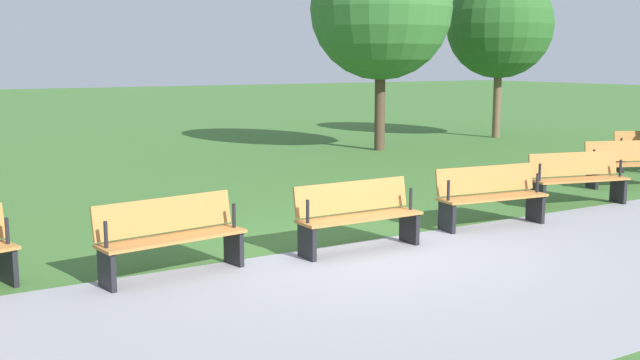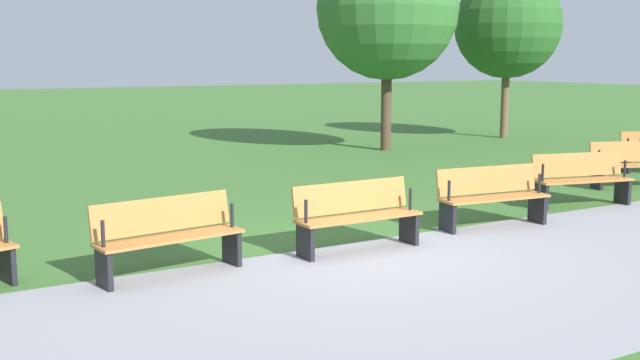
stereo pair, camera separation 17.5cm
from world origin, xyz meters
name	(u,v)px [view 2 (the right image)]	position (x,y,z in m)	size (l,w,h in m)	color
ground_plane	(359,251)	(0.00, 0.00, 0.00)	(120.00, 120.00, 0.00)	#3D6B2D
path_paving	(452,287)	(0.00, 1.85, 0.00)	(34.55, 4.51, 0.01)	#939399
bench_1	(634,163)	(-7.37, -1.42, 0.47)	(1.79, 1.06, 0.89)	#B27538
bench_2	(581,178)	(-4.98, -0.67, 0.47)	(1.80, 0.88, 0.89)	#B27538
bench_3	(492,195)	(-2.51, -0.22, 0.47)	(1.78, 0.68, 0.89)	#B27538
bench_4	(356,215)	(0.00, -0.07, 0.47)	(1.74, 0.47, 0.89)	#B27538
bench_5	(168,235)	(2.51, -0.22, 0.47)	(1.78, 0.68, 0.89)	#B27538
tree_0	(388,9)	(-6.78, -8.90, 3.81)	(3.82, 3.82, 5.73)	#4C3828
tree_2	(508,25)	(-11.97, -9.71, 3.53)	(3.32, 3.32, 5.20)	brown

